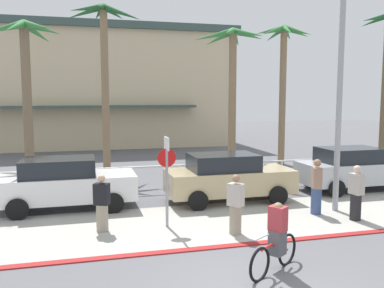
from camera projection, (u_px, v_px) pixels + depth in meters
name	position (u px, v px, depth m)	size (l,w,h in m)	color
ground_plane	(160.00, 184.00, 17.69)	(80.00, 80.00, 0.00)	#5B5B60
sidewalk_strip	(196.00, 223.00, 12.12)	(44.00, 4.00, 0.02)	#ADAAA0
curb_paint	(218.00, 247.00, 10.20)	(44.00, 0.24, 0.03)	maroon
building_backdrop	(82.00, 87.00, 33.16)	(22.31, 12.27, 8.77)	beige
rail_fence	(167.00, 170.00, 16.15)	(19.66, 0.08, 1.04)	white
stop_sign_bike_lane	(167.00, 169.00, 11.60)	(0.52, 0.56, 2.56)	gray
streetlight_curb	(345.00, 77.00, 12.76)	(0.24, 2.54, 7.50)	#9EA0A5
palm_tree_1	(24.00, 63.00, 16.15)	(3.04, 3.26, 6.61)	#756047
palm_tree_2	(104.00, 48.00, 19.88)	(3.62, 2.95, 8.03)	#846B4C
palm_tree_3	(232.00, 66.00, 19.32)	(3.41, 3.35, 6.82)	#846B4C
palm_tree_4	(283.00, 61.00, 22.27)	(3.22, 3.13, 7.45)	#846B4C
car_white_1	(65.00, 183.00, 13.58)	(4.40, 2.02, 1.69)	white
car_tan_2	(228.00, 177.00, 14.59)	(4.40, 2.02, 1.69)	tan
car_silver_3	(353.00, 168.00, 16.36)	(4.40, 2.02, 1.69)	#B2B7BC
cyclist_red_0	(276.00, 239.00, 8.75)	(1.55, 1.05, 1.50)	black
pedestrian_0	(102.00, 206.00, 11.32)	(0.47, 0.43, 1.58)	gray
pedestrian_1	(317.00, 189.00, 12.98)	(0.41, 0.47, 1.75)	#384C7A
pedestrian_2	(236.00, 207.00, 11.08)	(0.45, 0.48, 1.63)	gray
pedestrian_3	(356.00, 195.00, 12.34)	(0.37, 0.44, 1.66)	#232326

